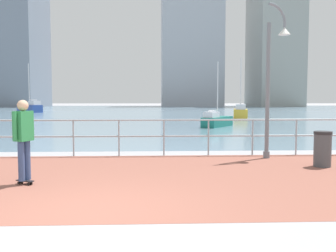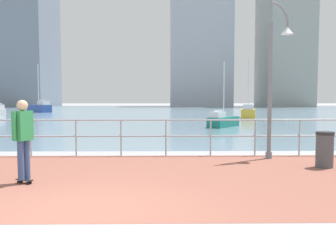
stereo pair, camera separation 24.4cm
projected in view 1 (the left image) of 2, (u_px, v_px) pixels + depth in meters
The scene contains 13 objects.
ground at pixel (144, 113), 45.58m from camera, with size 220.00×220.00×0.00m, color #9E9EA3.
brick_paving at pixel (106, 177), 8.30m from camera, with size 28.00×6.32×0.01m, color #935647.
harbor_water at pixel (146, 111), 56.29m from camera, with size 180.00×88.00×0.00m, color #6B899E.
waterfront_railing at pixel (119, 131), 11.39m from camera, with size 25.25×0.06×1.15m.
lamppost at pixel (273, 73), 10.92m from camera, with size 0.80×0.43×4.60m.
skateboarder at pixel (24, 134), 7.54m from camera, with size 0.41×0.53×1.75m.
trash_bin at pixel (322, 149), 9.60m from camera, with size 0.46×0.46×0.93m.
sailboat_navy at pixel (30, 108), 49.48m from camera, with size 4.27×4.36×6.54m.
sailboat_blue at pixel (217, 121), 23.51m from camera, with size 2.43×2.95×4.15m.
sailboat_white at pixel (240, 113), 34.03m from camera, with size 2.06×4.12×5.54m.
tower_brick at pixel (16, 46), 85.62m from camera, with size 11.47×17.07×29.81m.
tower_glass at pixel (275, 24), 89.35m from camera, with size 10.43×15.31×41.88m.
tower_concrete at pixel (191, 43), 91.71m from camera, with size 14.55×14.02×33.27m.
Camera 1 is at (1.04, -5.66, 1.77)m, focal length 39.30 mm.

